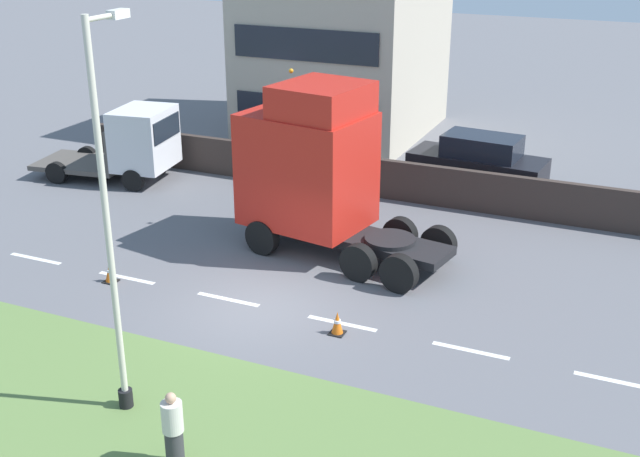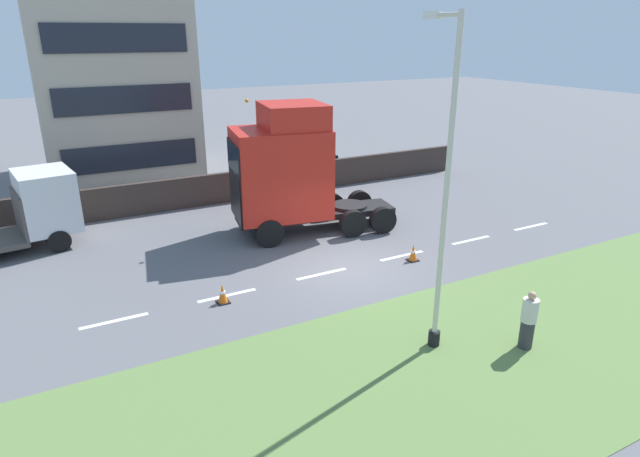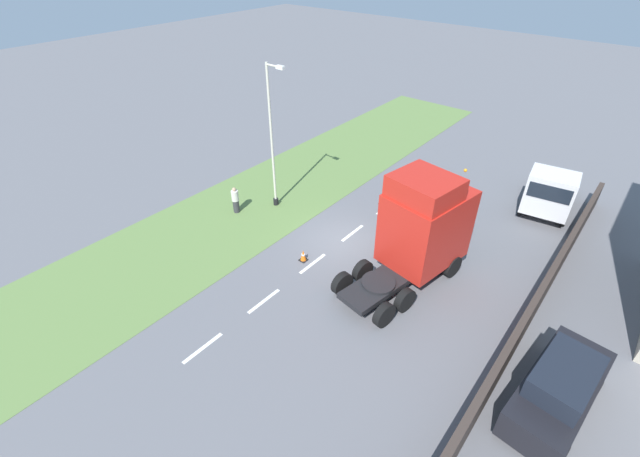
{
  "view_description": "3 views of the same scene",
  "coord_description": "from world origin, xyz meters",
  "px_view_note": "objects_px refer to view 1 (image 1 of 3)",
  "views": [
    {
      "loc": [
        -16.06,
        -8.78,
        9.53
      ],
      "look_at": [
        1.58,
        -1.01,
        1.71
      ],
      "focal_mm": 45.0,
      "sensor_mm": 36.0,
      "label": 1
    },
    {
      "loc": [
        -13.88,
        8.35,
        7.38
      ],
      "look_at": [
        0.81,
        0.53,
        1.25
      ],
      "focal_mm": 30.0,
      "sensor_mm": 36.0,
      "label": 2
    },
    {
      "loc": [
        10.11,
        -14.07,
        12.87
      ],
      "look_at": [
        -0.48,
        -1.17,
        1.2
      ],
      "focal_mm": 24.0,
      "sensor_mm": 36.0,
      "label": 3
    }
  ],
  "objects_px": {
    "lamp_post": "(112,239)",
    "traffic_cone_lead": "(337,323)",
    "traffic_cone_trailing": "(110,272)",
    "flatbed_truck": "(134,143)",
    "pedestrian": "(173,431)",
    "parked_car": "(478,165)",
    "lorry_cab": "(314,168)"
  },
  "relations": [
    {
      "from": "parked_car",
      "to": "pedestrian",
      "type": "height_order",
      "value": "parked_car"
    },
    {
      "from": "lorry_cab",
      "to": "flatbed_truck",
      "type": "xyz_separation_m",
      "value": [
        3.06,
        8.57,
        -1.04
      ]
    },
    {
      "from": "lorry_cab",
      "to": "flatbed_truck",
      "type": "distance_m",
      "value": 9.16
    },
    {
      "from": "lorry_cab",
      "to": "parked_car",
      "type": "distance_m",
      "value": 7.66
    },
    {
      "from": "flatbed_truck",
      "to": "traffic_cone_trailing",
      "type": "bearing_deg",
      "value": 22.99
    },
    {
      "from": "lorry_cab",
      "to": "parked_car",
      "type": "relative_size",
      "value": 1.34
    },
    {
      "from": "flatbed_truck",
      "to": "traffic_cone_trailing",
      "type": "relative_size",
      "value": 9.44
    },
    {
      "from": "lorry_cab",
      "to": "pedestrian",
      "type": "height_order",
      "value": "lorry_cab"
    },
    {
      "from": "lamp_post",
      "to": "traffic_cone_lead",
      "type": "height_order",
      "value": "lamp_post"
    },
    {
      "from": "parked_car",
      "to": "traffic_cone_trailing",
      "type": "bearing_deg",
      "value": 151.81
    },
    {
      "from": "lorry_cab",
      "to": "parked_car",
      "type": "height_order",
      "value": "lorry_cab"
    },
    {
      "from": "traffic_cone_lead",
      "to": "traffic_cone_trailing",
      "type": "xyz_separation_m",
      "value": [
        0.13,
        6.73,
        0.0
      ]
    },
    {
      "from": "lamp_post",
      "to": "traffic_cone_trailing",
      "type": "height_order",
      "value": "lamp_post"
    },
    {
      "from": "flatbed_truck",
      "to": "pedestrian",
      "type": "relative_size",
      "value": 3.55
    },
    {
      "from": "lorry_cab",
      "to": "pedestrian",
      "type": "relative_size",
      "value": 4.22
    },
    {
      "from": "pedestrian",
      "to": "traffic_cone_lead",
      "type": "xyz_separation_m",
      "value": [
        5.65,
        -0.85,
        -0.47
      ]
    },
    {
      "from": "flatbed_truck",
      "to": "parked_car",
      "type": "height_order",
      "value": "flatbed_truck"
    },
    {
      "from": "flatbed_truck",
      "to": "parked_car",
      "type": "distance_m",
      "value": 12.42
    },
    {
      "from": "lorry_cab",
      "to": "parked_car",
      "type": "bearing_deg",
      "value": -16.09
    },
    {
      "from": "lamp_post",
      "to": "traffic_cone_lead",
      "type": "bearing_deg",
      "value": -32.21
    },
    {
      "from": "parked_car",
      "to": "lamp_post",
      "type": "xyz_separation_m",
      "value": [
        -15.71,
        3.43,
        2.67
      ]
    },
    {
      "from": "parked_car",
      "to": "traffic_cone_trailing",
      "type": "height_order",
      "value": "parked_car"
    },
    {
      "from": "pedestrian",
      "to": "flatbed_truck",
      "type": "bearing_deg",
      "value": 38.05
    },
    {
      "from": "traffic_cone_lead",
      "to": "pedestrian",
      "type": "bearing_deg",
      "value": 171.48
    },
    {
      "from": "lamp_post",
      "to": "pedestrian",
      "type": "xyz_separation_m",
      "value": [
        -1.23,
        -1.94,
        -2.95
      ]
    },
    {
      "from": "lamp_post",
      "to": "flatbed_truck",
      "type": "bearing_deg",
      "value": 35.04
    },
    {
      "from": "pedestrian",
      "to": "traffic_cone_trailing",
      "type": "relative_size",
      "value": 2.66
    },
    {
      "from": "flatbed_truck",
      "to": "lamp_post",
      "type": "height_order",
      "value": "lamp_post"
    },
    {
      "from": "parked_car",
      "to": "lorry_cab",
      "type": "bearing_deg",
      "value": 159.5
    },
    {
      "from": "flatbed_truck",
      "to": "pedestrian",
      "type": "bearing_deg",
      "value": 30.02
    },
    {
      "from": "lorry_cab",
      "to": "traffic_cone_trailing",
      "type": "distance_m",
      "value": 6.38
    },
    {
      "from": "lamp_post",
      "to": "pedestrian",
      "type": "relative_size",
      "value": 5.08
    }
  ]
}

